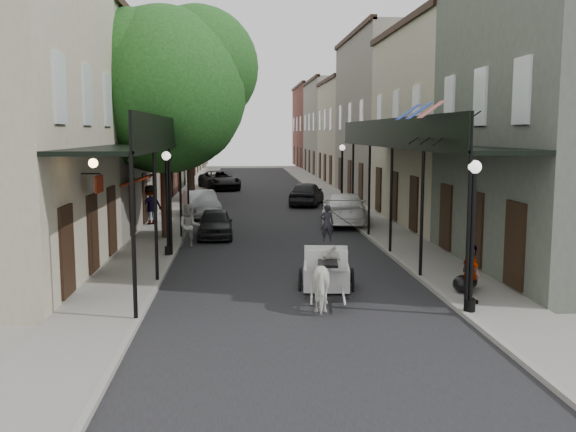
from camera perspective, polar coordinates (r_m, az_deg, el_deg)
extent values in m
plane|color=gray|center=(17.61, 0.77, -7.33)|extent=(140.00, 140.00, 0.00)
cube|color=black|center=(37.26, -1.94, 0.51)|extent=(8.00, 90.00, 0.01)
cube|color=gray|center=(37.39, -9.62, 0.52)|extent=(2.20, 90.00, 0.12)
cube|color=gray|center=(37.79, 5.66, 0.66)|extent=(2.20, 90.00, 0.12)
cube|color=#B5AE90|center=(47.50, -13.01, 8.16)|extent=(5.00, 80.00, 10.50)
cube|color=gray|center=(48.04, 7.94, 8.27)|extent=(5.00, 80.00, 10.50)
cube|color=black|center=(24.22, -12.65, 6.10)|extent=(2.20, 18.00, 0.12)
cube|color=black|center=(24.09, -10.19, 7.35)|extent=(0.06, 18.00, 1.00)
cylinder|color=black|center=(15.35, -13.59, -1.65)|extent=(0.10, 0.10, 4.00)
cylinder|color=black|center=(23.22, -10.43, 1.46)|extent=(0.10, 0.10, 4.00)
cylinder|color=black|center=(31.15, -8.88, 2.98)|extent=(0.10, 0.10, 4.00)
cube|color=black|center=(24.83, 10.97, 6.17)|extent=(2.20, 18.00, 0.12)
cube|color=black|center=(24.57, 8.61, 7.38)|extent=(0.06, 18.00, 1.00)
cylinder|color=black|center=(16.12, 15.75, -1.29)|extent=(0.10, 0.10, 4.00)
cylinder|color=black|center=(23.73, 9.16, 1.61)|extent=(0.10, 0.10, 4.00)
cylinder|color=black|center=(31.54, 5.79, 3.09)|extent=(0.10, 0.10, 4.00)
cylinder|color=#382619|center=(27.18, -10.84, 3.99)|extent=(0.44, 0.44, 5.60)
sphere|color=#164617|center=(27.19, -11.01, 10.91)|extent=(6.80, 6.80, 6.80)
sphere|color=#164617|center=(27.75, -8.05, 12.97)|extent=(5.10, 5.10, 5.10)
cylinder|color=#382619|center=(41.12, -8.63, 4.77)|extent=(0.44, 0.44, 5.04)
sphere|color=#164617|center=(41.09, -8.71, 8.87)|extent=(6.00, 6.00, 6.00)
sphere|color=#164617|center=(41.65, -7.00, 10.12)|extent=(4.50, 4.50, 4.50)
cylinder|color=black|center=(16.52, 15.85, -7.64)|extent=(0.28, 0.28, 0.30)
cylinder|color=black|center=(16.20, 16.04, -2.34)|extent=(0.12, 0.12, 3.40)
sphere|color=white|center=(16.00, 16.28, 4.21)|extent=(0.32, 0.32, 0.32)
cylinder|color=black|center=(23.49, -10.57, -3.04)|extent=(0.28, 0.28, 0.30)
cylinder|color=black|center=(23.26, -10.66, 0.72)|extent=(0.12, 0.12, 3.40)
sphere|color=white|center=(23.12, -10.77, 5.28)|extent=(0.32, 0.32, 0.32)
cylinder|color=black|center=(35.66, 4.79, 0.61)|extent=(0.28, 0.28, 0.30)
cylinder|color=black|center=(35.51, 4.82, 3.09)|extent=(0.12, 0.12, 3.40)
sphere|color=white|center=(35.42, 4.85, 6.08)|extent=(0.32, 0.32, 0.32)
imported|color=white|center=(16.54, 3.55, -5.62)|extent=(1.02, 1.87, 1.51)
torus|color=black|center=(19.18, 1.13, -4.36)|extent=(0.22, 1.18, 1.18)
torus|color=black|center=(19.21, 5.64, -4.38)|extent=(0.22, 1.18, 1.18)
torus|color=black|center=(17.98, 1.63, -6.06)|extent=(0.14, 0.62, 0.61)
torus|color=black|center=(18.00, 5.27, -6.07)|extent=(0.14, 0.62, 0.61)
cube|color=silver|center=(18.92, 3.41, -3.32)|extent=(1.47, 1.79, 0.64)
cube|color=silver|center=(17.89, 3.47, -2.45)|extent=(1.15, 0.63, 0.11)
cube|color=silver|center=(17.62, 3.49, -1.69)|extent=(1.10, 0.22, 0.46)
imported|color=black|center=(17.80, 3.49, -0.64)|extent=(0.40, 0.29, 1.03)
imported|color=#9E9F96|center=(25.17, -8.79, -0.92)|extent=(0.92, 0.76, 1.74)
imported|color=gray|center=(31.35, -12.13, 0.98)|extent=(1.39, 1.26, 1.88)
imported|color=gray|center=(17.19, 15.96, -4.94)|extent=(0.42, 0.92, 1.54)
imported|color=black|center=(27.70, -6.51, -0.64)|extent=(1.57, 3.69, 1.24)
imported|color=gray|center=(34.39, -7.75, 1.05)|extent=(2.43, 4.53, 1.42)
imported|color=black|center=(51.10, -6.12, 3.19)|extent=(3.85, 5.86, 1.50)
imported|color=white|center=(31.60, 5.04, 0.65)|extent=(2.93, 5.60, 1.55)
imported|color=black|center=(39.69, 1.67, 2.02)|extent=(2.82, 4.70, 1.50)
ellipsoid|color=black|center=(18.30, 15.33, -5.84)|extent=(0.58, 0.58, 0.50)
ellipsoid|color=black|center=(18.82, 15.73, -5.63)|extent=(0.51, 0.51, 0.41)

